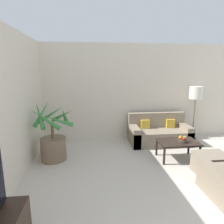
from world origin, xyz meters
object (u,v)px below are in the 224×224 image
at_px(potted_palm, 53,141).
at_px(apple_green, 185,138).
at_px(coffee_table, 178,144).
at_px(orange_fruit, 180,137).
at_px(fruit_bowl, 183,141).
at_px(apple_red, 184,139).
at_px(ottoman, 211,164).
at_px(sofa_loveseat, 159,134).
at_px(floor_lamp, 196,95).

height_order(potted_palm, apple_green, potted_palm).
height_order(potted_palm, coffee_table, potted_palm).
height_order(apple_green, orange_fruit, orange_fruit).
bearing_deg(apple_green, potted_palm, 174.20).
xyz_separation_m(potted_palm, apple_green, (2.92, -0.30, 0.08)).
relative_size(fruit_bowl, apple_red, 2.99).
height_order(apple_green, ottoman, apple_green).
relative_size(coffee_table, orange_fruit, 10.76).
bearing_deg(sofa_loveseat, fruit_bowl, -81.06).
relative_size(orange_fruit, ottoman, 0.14).
xyz_separation_m(coffee_table, orange_fruit, (0.05, -0.00, 0.15)).
distance_m(coffee_table, apple_red, 0.20).
relative_size(potted_palm, floor_lamp, 0.86).
distance_m(potted_palm, apple_red, 2.89).
distance_m(orange_fruit, ottoman, 0.84).
relative_size(floor_lamp, ottoman, 2.55).
height_order(potted_palm, ottoman, potted_palm).
bearing_deg(fruit_bowl, orange_fruit, 142.05).
bearing_deg(potted_palm, floor_lamp, 13.83).
bearing_deg(potted_palm, orange_fruit, -5.60).
height_order(potted_palm, floor_lamp, floor_lamp).
height_order(floor_lamp, coffee_table, floor_lamp).
relative_size(potted_palm, apple_green, 16.83).
height_order(fruit_bowl, apple_green, apple_green).
bearing_deg(ottoman, fruit_bowl, 111.07).
bearing_deg(floor_lamp, sofa_loveseat, -170.43).
distance_m(floor_lamp, ottoman, 2.31).
distance_m(apple_red, orange_fruit, 0.10).
xyz_separation_m(apple_green, orange_fruit, (-0.09, 0.02, 0.00)).
height_order(apple_red, apple_green, apple_green).
xyz_separation_m(potted_palm, apple_red, (2.86, -0.37, 0.08)).
relative_size(floor_lamp, apple_green, 19.58).
xyz_separation_m(sofa_loveseat, apple_red, (0.16, -1.12, 0.23)).
height_order(floor_lamp, apple_red, floor_lamp).
xyz_separation_m(floor_lamp, apple_red, (-0.91, -1.30, -0.80)).
height_order(fruit_bowl, apple_red, apple_red).
distance_m(fruit_bowl, apple_green, 0.08).
xyz_separation_m(potted_palm, orange_fruit, (2.83, -0.28, 0.08)).
bearing_deg(sofa_loveseat, orange_fruit, -83.25).
distance_m(coffee_table, fruit_bowl, 0.13).
relative_size(coffee_table, ottoman, 1.48).
distance_m(potted_palm, fruit_bowl, 2.89).
relative_size(potted_palm, sofa_loveseat, 0.82).
distance_m(apple_green, ottoman, 0.79).
bearing_deg(apple_green, coffee_table, 172.38).
xyz_separation_m(coffee_table, apple_green, (0.15, -0.02, 0.15)).
height_order(sofa_loveseat, fruit_bowl, sofa_loveseat).
bearing_deg(orange_fruit, apple_red, -66.78).
bearing_deg(floor_lamp, orange_fruit, -128.26).
bearing_deg(fruit_bowl, ottoman, -68.93).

